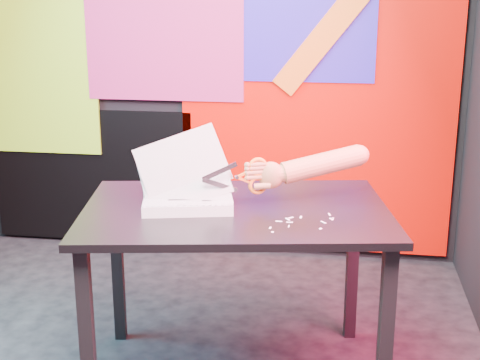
# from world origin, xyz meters

# --- Properties ---
(room) EXTENTS (3.01, 3.01, 2.71)m
(room) POSITION_xyz_m (0.00, 0.00, 1.35)
(room) COLOR black
(room) RESTS_ON ground
(backdrop) EXTENTS (2.88, 0.05, 2.08)m
(backdrop) POSITION_xyz_m (0.06, 1.46, 0.96)
(backdrop) COLOR red
(backdrop) RESTS_ON ground
(work_table) EXTENTS (1.32, 0.99, 0.75)m
(work_table) POSITION_xyz_m (0.41, 0.06, 0.66)
(work_table) COLOR black
(work_table) RESTS_ON ground
(printout_stack) EXTENTS (0.43, 0.33, 0.33)m
(printout_stack) POSITION_xyz_m (0.22, 0.04, 0.78)
(printout_stack) COLOR silver
(printout_stack) RESTS_ON work_table
(scissors) EXTENTS (0.25, 0.11, 0.15)m
(scissors) POSITION_xyz_m (0.47, 0.10, 0.87)
(scissors) COLOR silver
(scissors) RESTS_ON printout_stack
(hand_forearm) EXTENTS (0.47, 0.23, 0.16)m
(hand_forearm) POSITION_xyz_m (0.70, 0.19, 0.90)
(hand_forearm) COLOR #A66D49
(hand_forearm) RESTS_ON work_table
(paper_clippings) EXTENTS (0.23, 0.25, 0.00)m
(paper_clippings) POSITION_xyz_m (0.68, -0.06, 0.75)
(paper_clippings) COLOR white
(paper_clippings) RESTS_ON work_table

